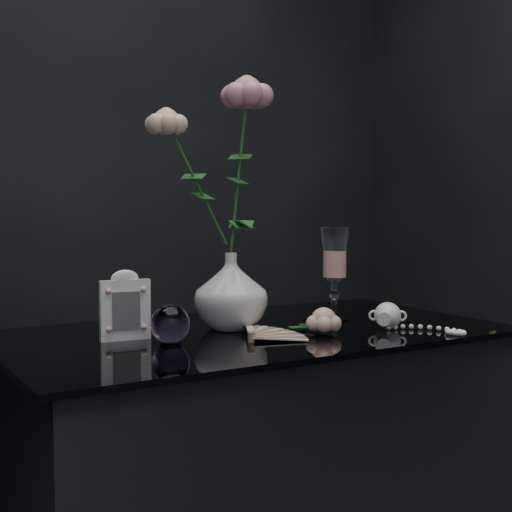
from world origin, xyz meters
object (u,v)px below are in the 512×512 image
paperweight (170,324)px  loose_rose (324,321)px  wine_glass (335,275)px  picture_frame (125,305)px  pearl_jar (388,314)px  vase (231,291)px

paperweight → loose_rose: size_ratio=0.47×
wine_glass → picture_frame: size_ratio=1.55×
pearl_jar → vase: bearing=-171.7°
picture_frame → loose_rose: (0.37, -0.14, -0.04)m
vase → picture_frame: (-0.24, -0.00, -0.01)m
paperweight → loose_rose: (0.31, -0.07, -0.01)m
wine_glass → vase: bearing=172.7°
vase → pearl_jar: 0.34m
loose_rose → vase: bearing=112.3°
picture_frame → pearl_jar: size_ratio=0.66×
wine_glass → loose_rose: wine_glass is taller
wine_glass → paperweight: wine_glass is taller
vase → wine_glass: wine_glass is taller
loose_rose → pearl_jar: pearl_jar is taller
picture_frame → wine_glass: bearing=2.7°
loose_rose → picture_frame: bearing=138.6°
paperweight → vase: bearing=24.3°
loose_rose → wine_glass: bearing=24.8°
wine_glass → pearl_jar: size_ratio=1.02×
wine_glass → paperweight: 0.44m
vase → wine_glass: size_ratio=0.76×
vase → paperweight: vase is taller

